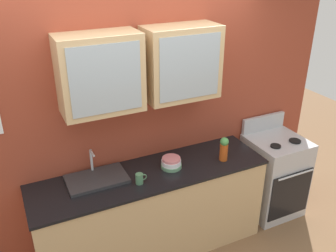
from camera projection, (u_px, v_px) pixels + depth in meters
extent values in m
plane|color=brown|center=(153.00, 248.00, 3.83)|extent=(10.00, 10.00, 0.00)
cube|color=#993D28|center=(136.00, 126.00, 3.57)|extent=(4.21, 0.10, 2.51)
cube|color=tan|center=(100.00, 74.00, 2.97)|extent=(0.67, 0.33, 0.65)
cube|color=#9EADB7|center=(106.00, 80.00, 2.84)|extent=(0.57, 0.01, 0.55)
cube|color=tan|center=(181.00, 63.00, 3.26)|extent=(0.67, 0.33, 0.65)
cube|color=#9EADB7|center=(190.00, 68.00, 3.12)|extent=(0.57, 0.01, 0.55)
cube|color=tan|center=(152.00, 213.00, 3.63)|extent=(2.23, 0.60, 0.90)
cube|color=black|center=(151.00, 174.00, 3.43)|extent=(2.25, 0.62, 0.03)
cube|color=silver|center=(273.00, 175.00, 4.21)|extent=(0.59, 0.58, 0.92)
cube|color=black|center=(290.00, 195.00, 4.00)|extent=(0.54, 0.01, 0.55)
cylinder|color=silver|center=(296.00, 175.00, 3.86)|extent=(0.47, 0.02, 0.02)
cube|color=silver|center=(263.00, 123.00, 4.19)|extent=(0.56, 0.04, 0.18)
cylinder|color=black|center=(276.00, 146.00, 3.87)|extent=(0.11, 0.11, 0.02)
cylinder|color=black|center=(295.00, 141.00, 3.97)|extent=(0.13, 0.13, 0.02)
cube|color=#2D2D30|center=(97.00, 179.00, 3.31)|extent=(0.54, 0.34, 0.03)
cylinder|color=silver|center=(91.00, 160.00, 3.37)|extent=(0.02, 0.02, 0.21)
cylinder|color=silver|center=(92.00, 153.00, 3.27)|extent=(0.02, 0.12, 0.02)
cylinder|color=#669972|center=(171.00, 166.00, 3.50)|extent=(0.20, 0.20, 0.04)
cylinder|color=white|center=(171.00, 162.00, 3.49)|extent=(0.19, 0.19, 0.05)
cylinder|color=#D87F84|center=(171.00, 160.00, 3.47)|extent=(0.18, 0.18, 0.04)
cylinder|color=#BF4C19|center=(224.00, 152.00, 3.60)|extent=(0.08, 0.08, 0.17)
sphere|color=#4C994C|center=(224.00, 142.00, 3.55)|extent=(0.08, 0.08, 0.08)
cylinder|color=#4C7F59|center=(139.00, 179.00, 3.25)|extent=(0.07, 0.07, 0.10)
torus|color=#4C7F59|center=(144.00, 177.00, 3.26)|extent=(0.06, 0.01, 0.06)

